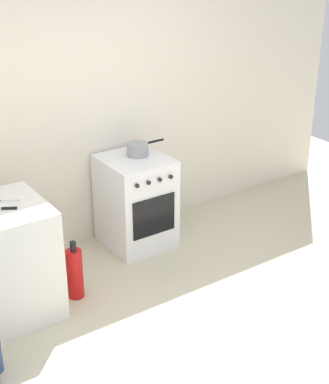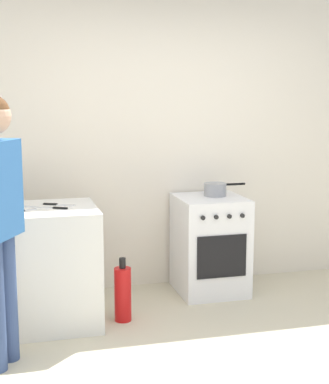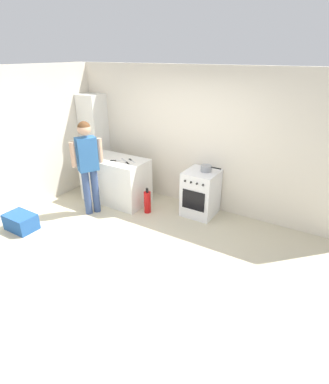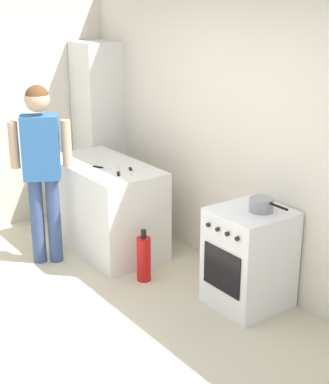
# 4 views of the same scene
# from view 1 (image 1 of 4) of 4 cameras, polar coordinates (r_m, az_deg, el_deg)

# --- Properties ---
(ground_plane) EXTENTS (8.00, 8.00, 0.00)m
(ground_plane) POSITION_cam_1_polar(r_m,az_deg,el_deg) (4.35, 4.59, -14.62)
(ground_plane) COLOR beige
(back_wall) EXTENTS (6.00, 0.10, 2.60)m
(back_wall) POSITION_cam_1_polar(r_m,az_deg,el_deg) (5.23, -8.47, 8.30)
(back_wall) COLOR silver
(back_wall) RESTS_ON ground
(oven_left) EXTENTS (0.57, 0.62, 0.85)m
(oven_left) POSITION_cam_1_polar(r_m,az_deg,el_deg) (5.39, -2.80, -0.91)
(oven_left) COLOR white
(oven_left) RESTS_ON ground
(pot) EXTENTS (0.38, 0.20, 0.11)m
(pot) POSITION_cam_1_polar(r_m,az_deg,el_deg) (5.27, -2.60, 4.16)
(pot) COLOR gray
(pot) RESTS_ON oven_left
(knife_utility) EXTENTS (0.24, 0.14, 0.01)m
(knife_utility) POSITION_cam_1_polar(r_m,az_deg,el_deg) (4.44, -15.60, -0.88)
(knife_utility) COLOR silver
(knife_utility) RESTS_ON counter_unit
(fire_extinguisher) EXTENTS (0.13, 0.13, 0.50)m
(fire_extinguisher) POSITION_cam_1_polar(r_m,az_deg,el_deg) (4.76, -8.68, -7.78)
(fire_extinguisher) COLOR red
(fire_extinguisher) RESTS_ON ground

